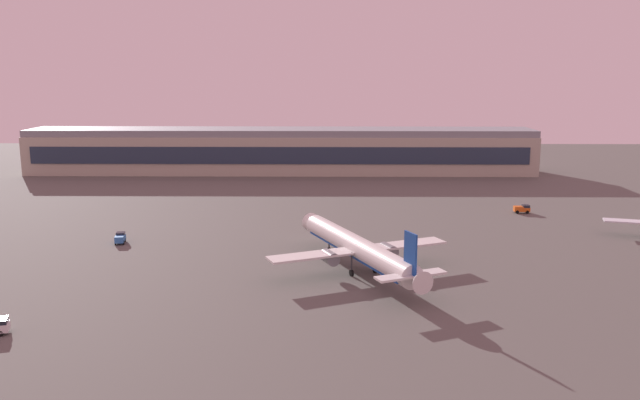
# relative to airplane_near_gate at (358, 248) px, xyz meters

# --- Properties ---
(ground_plane) EXTENTS (416.00, 416.00, 0.00)m
(ground_plane) POSITION_rel_airplane_near_gate_xyz_m (3.90, 12.91, -4.53)
(ground_plane) COLOR #56544F
(terminal_building) EXTENTS (187.28, 22.40, 16.40)m
(terminal_building) POSITION_rel_airplane_near_gate_xyz_m (-23.44, 123.88, 3.56)
(terminal_building) COLOR #B2AD99
(terminal_building) RESTS_ON ground
(airplane_near_gate) EXTENTS (34.88, 44.16, 11.98)m
(airplane_near_gate) POSITION_rel_airplane_near_gate_xyz_m (0.00, 0.00, 0.00)
(airplane_near_gate) COLOR silver
(airplane_near_gate) RESTS_ON ground
(baggage_tractor) EXTENTS (4.18, 2.08, 2.25)m
(baggage_tractor) POSITION_rel_airplane_near_gate_xyz_m (46.57, 52.54, -3.35)
(baggage_tractor) COLOR #D85919
(baggage_tractor) RESTS_ON ground
(maintenance_van) EXTENTS (2.62, 4.41, 2.25)m
(maintenance_van) POSITION_rel_airplane_near_gate_xyz_m (-52.07, 20.16, -3.35)
(maintenance_van) COLOR #3372BF
(maintenance_van) RESTS_ON ground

